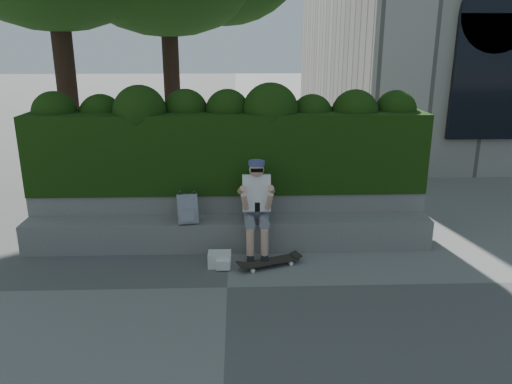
{
  "coord_description": "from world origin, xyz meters",
  "views": [
    {
      "loc": [
        0.16,
        -5.67,
        3.01
      ],
      "look_at": [
        0.4,
        1.0,
        0.95
      ],
      "focal_mm": 35.0,
      "sensor_mm": 36.0,
      "label": 1
    }
  ],
  "objects_px": {
    "backpack_ground": "(220,259)",
    "skateboard": "(270,262)",
    "person": "(257,204)",
    "backpack_plaid": "(187,209)"
  },
  "relations": [
    {
      "from": "skateboard",
      "to": "backpack_ground",
      "type": "height_order",
      "value": "backpack_ground"
    },
    {
      "from": "person",
      "to": "backpack_ground",
      "type": "height_order",
      "value": "person"
    },
    {
      "from": "backpack_ground",
      "to": "backpack_plaid",
      "type": "bearing_deg",
      "value": 132.33
    },
    {
      "from": "backpack_plaid",
      "to": "person",
      "type": "bearing_deg",
      "value": -15.51
    },
    {
      "from": "backpack_ground",
      "to": "person",
      "type": "bearing_deg",
      "value": 41.04
    },
    {
      "from": "skateboard",
      "to": "backpack_plaid",
      "type": "bearing_deg",
      "value": 132.84
    },
    {
      "from": "person",
      "to": "backpack_ground",
      "type": "distance_m",
      "value": 0.95
    },
    {
      "from": "person",
      "to": "backpack_plaid",
      "type": "xyz_separation_m",
      "value": [
        -0.99,
        0.08,
        -0.09
      ]
    },
    {
      "from": "skateboard",
      "to": "person",
      "type": "bearing_deg",
      "value": 87.34
    },
    {
      "from": "backpack_ground",
      "to": "skateboard",
      "type": "bearing_deg",
      "value": -2.45
    }
  ]
}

